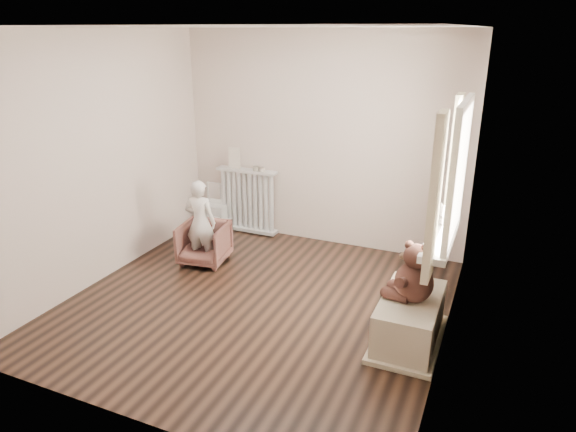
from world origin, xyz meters
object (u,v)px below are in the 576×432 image
at_px(child, 200,222).
at_px(toy_bench, 409,321).
at_px(plush_cat, 445,215).
at_px(teddy_bear, 415,274).
at_px(radiator, 247,204).
at_px(toy_vanity, 214,208).
at_px(armchair, 204,243).

bearing_deg(child, toy_bench, 157.27).
bearing_deg(plush_cat, teddy_bear, -85.41).
xyz_separation_m(radiator, plush_cat, (2.63, -1.13, 0.61)).
bearing_deg(child, toy_vanity, -74.37).
relative_size(armchair, toy_bench, 0.59).
bearing_deg(toy_bench, plush_cat, 77.03).
bearing_deg(toy_bench, radiator, 145.07).
height_order(toy_vanity, armchair, toy_vanity).
distance_m(child, teddy_bear, 2.61).
bearing_deg(teddy_bear, toy_bench, 119.24).
relative_size(toy_vanity, teddy_bear, 1.20).
relative_size(toy_vanity, toy_bench, 0.69).
bearing_deg(toy_bench, armchair, 164.80).
bearing_deg(teddy_bear, radiator, 153.26).
xyz_separation_m(radiator, armchair, (-0.02, -1.06, -0.15)).
bearing_deg(armchair, child, -98.59).
bearing_deg(teddy_bear, plush_cat, 87.25).
xyz_separation_m(toy_vanity, child, (0.49, -1.08, 0.24)).
height_order(armchair, plush_cat, plush_cat).
bearing_deg(armchair, radiator, 80.51).
distance_m(armchair, child, 0.28).
relative_size(armchair, teddy_bear, 1.03).
distance_m(child, toy_bench, 2.61).
xyz_separation_m(child, teddy_bear, (2.52, -0.66, 0.15)).
bearing_deg(toy_bench, toy_vanity, 150.26).
distance_m(toy_vanity, toy_bench, 3.45).
height_order(armchair, child, child).
relative_size(toy_vanity, armchair, 1.17).
bearing_deg(toy_vanity, plush_cat, -19.39).
bearing_deg(radiator, armchair, -90.89).
height_order(radiator, teddy_bear, teddy_bear).
height_order(toy_vanity, plush_cat, plush_cat).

